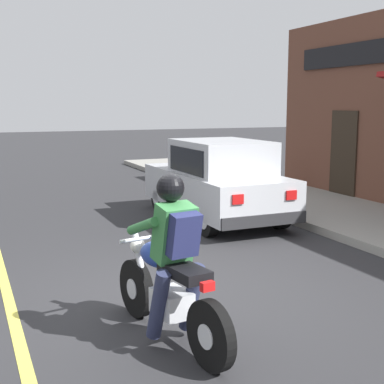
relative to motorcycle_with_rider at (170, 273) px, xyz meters
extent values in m
plane|color=#2B2B2D|center=(0.46, 1.10, -0.68)|extent=(80.00, 80.00, 0.00)
cube|color=gray|center=(5.19, 4.10, -0.61)|extent=(2.60, 22.00, 0.14)
cube|color=#2D2319|center=(6.47, 5.54, 0.37)|extent=(0.04, 0.90, 2.10)
cylinder|color=black|center=(-0.12, 0.71, -0.37)|extent=(0.20, 0.63, 0.62)
cylinder|color=silver|center=(-0.12, 0.71, -0.37)|extent=(0.15, 0.23, 0.22)
cylinder|color=black|center=(0.11, -0.67, -0.37)|extent=(0.20, 0.63, 0.62)
cylinder|color=silver|center=(0.11, -0.67, -0.37)|extent=(0.15, 0.23, 0.22)
cube|color=silver|center=(0.00, -0.03, -0.29)|extent=(0.34, 0.44, 0.24)
ellipsoid|color=#1E3899|center=(-0.04, 0.22, 0.12)|extent=(0.38, 0.56, 0.24)
cube|color=black|center=(0.04, -0.26, 0.08)|extent=(0.35, 0.59, 0.10)
cylinder|color=silver|center=(-0.10, 0.61, -0.05)|extent=(0.12, 0.33, 0.68)
cylinder|color=silver|center=(-0.08, 0.49, 0.23)|extent=(0.56, 0.13, 0.04)
sphere|color=silver|center=(-0.11, 0.66, 0.11)|extent=(0.16, 0.16, 0.16)
cylinder|color=silver|center=(0.22, -0.40, -0.39)|extent=(0.17, 0.56, 0.08)
cube|color=red|center=(0.10, -0.62, 0.05)|extent=(0.13, 0.08, 0.08)
cylinder|color=#282D4C|center=(-0.16, -0.13, -0.25)|extent=(0.19, 0.37, 0.71)
cylinder|color=#282D4C|center=(0.19, -0.07, -0.25)|extent=(0.19, 0.37, 0.71)
cube|color=#387F42|center=(0.01, -0.08, 0.40)|extent=(0.39, 0.38, 0.57)
cylinder|color=#387F42|center=(-0.23, 0.13, 0.44)|extent=(0.17, 0.53, 0.26)
cylinder|color=#387F42|center=(0.17, 0.19, 0.44)|extent=(0.17, 0.53, 0.26)
sphere|color=black|center=(0.00, -0.02, 0.81)|extent=(0.26, 0.26, 0.26)
cube|color=navy|center=(0.04, -0.24, 0.42)|extent=(0.31, 0.28, 0.42)
cylinder|color=black|center=(2.05, 5.98, -0.38)|extent=(0.18, 0.60, 0.60)
cylinder|color=silver|center=(2.05, 5.98, -0.38)|extent=(0.20, 0.33, 0.33)
cylinder|color=black|center=(3.49, 5.98, -0.38)|extent=(0.18, 0.60, 0.60)
cylinder|color=silver|center=(3.49, 5.98, -0.38)|extent=(0.20, 0.33, 0.33)
cylinder|color=black|center=(2.06, 3.58, -0.38)|extent=(0.18, 0.60, 0.60)
cylinder|color=silver|center=(2.06, 3.58, -0.38)|extent=(0.20, 0.33, 0.33)
cylinder|color=black|center=(3.50, 3.58, -0.38)|extent=(0.18, 0.60, 0.60)
cylinder|color=silver|center=(3.50, 3.58, -0.38)|extent=(0.20, 0.33, 0.33)
cube|color=#B7BABF|center=(2.78, 4.78, -0.08)|extent=(1.66, 3.71, 0.70)
cube|color=#B7BABF|center=(2.78, 4.53, 0.56)|extent=(1.45, 1.91, 0.66)
cube|color=black|center=(2.77, 5.40, 0.51)|extent=(1.33, 0.36, 0.51)
cube|color=black|center=(2.05, 4.53, 0.54)|extent=(0.04, 1.52, 0.46)
cube|color=black|center=(3.50, 4.53, 0.54)|extent=(0.04, 1.52, 0.46)
cube|color=silver|center=(2.26, 6.64, 0.04)|extent=(0.24, 0.04, 0.14)
cube|color=red|center=(2.28, 2.92, 0.06)|extent=(0.20, 0.04, 0.16)
cube|color=silver|center=(3.27, 6.64, 0.04)|extent=(0.24, 0.04, 0.14)
cube|color=red|center=(3.29, 2.92, 0.06)|extent=(0.20, 0.04, 0.16)
cube|color=#28282B|center=(2.77, 6.61, -0.33)|extent=(1.61, 0.13, 0.20)
cube|color=#28282B|center=(2.79, 2.95, -0.33)|extent=(1.61, 0.13, 0.20)
cylinder|color=red|center=(5.56, 7.19, -0.46)|extent=(0.24, 0.24, 0.16)
cylinder|color=red|center=(5.56, 7.19, -0.09)|extent=(0.18, 0.18, 0.58)
sphere|color=red|center=(5.56, 7.19, 0.24)|extent=(0.20, 0.20, 0.20)
cylinder|color=red|center=(5.43, 7.19, -0.04)|extent=(0.10, 0.08, 0.08)
cylinder|color=red|center=(5.69, 7.19, -0.04)|extent=(0.10, 0.08, 0.08)
camera|label=1|loc=(-1.72, -4.53, 1.57)|focal=50.00mm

